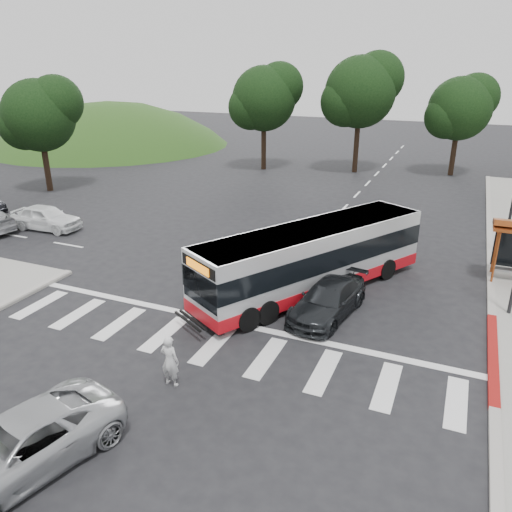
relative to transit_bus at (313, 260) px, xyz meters
The scene contains 15 objects.
ground 2.42m from the transit_bus, 159.97° to the right, with size 140.00×140.00×0.00m, color black.
curb_east 10.35m from the transit_bus, 45.64° to the left, with size 0.30×40.00×0.15m, color #9E9991.
curb_east_red 7.77m from the transit_bus, 20.40° to the right, with size 0.32×6.00×0.15m, color maroon.
hillside_nw 44.80m from the transit_bus, 139.07° to the left, with size 44.00×44.00×10.00m, color #244215.
crosswalk_ladder 6.12m from the transit_bus, 107.88° to the right, with size 18.00×2.60×0.01m, color silver.
traffic_signal_ne_short 11.08m from the transit_bus, 45.19° to the left, with size 0.18×0.37×4.00m.
tree_north_a 26.26m from the transit_bus, 98.39° to the left, with size 6.60×6.15×10.17m.
tree_north_b 28.04m from the transit_bus, 81.19° to the left, with size 5.72×5.33×8.43m.
tree_north_c 26.63m from the transit_bus, 116.67° to the left, with size 6.16×5.74×9.30m.
tree_west_a 25.89m from the transit_bus, 158.43° to the left, with size 5.72×5.33×8.43m.
transit_bus is the anchor object (origin of this frame).
pedestrian 8.42m from the transit_bus, 103.51° to the right, with size 0.61×0.40×1.68m, color silver.
dark_sedan 2.39m from the transit_bus, 56.86° to the right, with size 1.84×4.52×1.31m, color black.
silver_suv_south 13.00m from the transit_bus, 105.49° to the right, with size 2.33×5.06×1.41m, color #B4B6BA.
west_car_white 17.00m from the transit_bus, behind, with size 1.72×4.27×1.46m, color white.
Camera 1 is at (7.32, -18.31, 9.30)m, focal length 35.00 mm.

